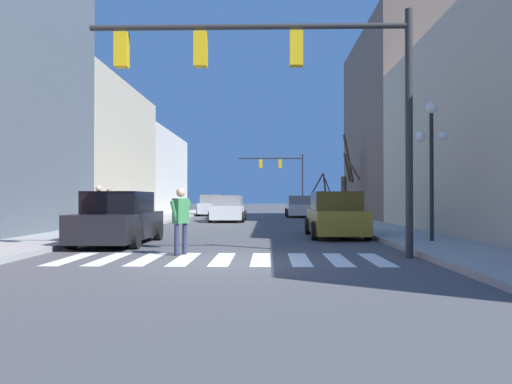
{
  "coord_description": "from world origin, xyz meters",
  "views": [
    {
      "loc": [
        1.06,
        -11.1,
        1.44
      ],
      "look_at": [
        0.06,
        31.88,
        1.97
      ],
      "focal_mm": 35.0,
      "sensor_mm": 36.0,
      "label": 1
    }
  ],
  "objects": [
    {
      "name": "ground_plane",
      "position": [
        0.0,
        0.0,
        0.0
      ],
      "size": [
        240.0,
        240.0,
        0.0
      ],
      "primitive_type": "plane",
      "color": "#4C4C4F"
    },
    {
      "name": "street_tree_right_near",
      "position": [
        5.61,
        29.85,
        1.65
      ],
      "size": [
        1.54,
        2.1,
        3.37
      ],
      "color": "#473828",
      "rests_on": "sidewalk_right"
    },
    {
      "name": "pedestrian_on_left_sidewalk",
      "position": [
        -5.78,
        8.87,
        1.22
      ],
      "size": [
        0.29,
        0.78,
        1.8
      ],
      "rotation": [
        0.0,
        0.0,
        4.58
      ],
      "color": "black",
      "rests_on": "sidewalk_left"
    },
    {
      "name": "car_parked_left_near",
      "position": [
        -3.58,
        4.38,
        0.77
      ],
      "size": [
        2.02,
        4.79,
        1.64
      ],
      "rotation": [
        0.0,
        0.0,
        1.57
      ],
      "color": "black",
      "rests_on": "ground_plane"
    },
    {
      "name": "pedestrian_crossing_street",
      "position": [
        -1.14,
        1.46,
        1.0
      ],
      "size": [
        0.48,
        0.65,
        1.69
      ],
      "rotation": [
        0.0,
        0.0,
        4.12
      ],
      "color": "#282D47",
      "rests_on": "ground_plane"
    },
    {
      "name": "car_driving_away_lane",
      "position": [
        -3.56,
        29.87,
        0.8
      ],
      "size": [
        2.07,
        4.23,
        1.72
      ],
      "rotation": [
        0.0,
        0.0,
        1.57
      ],
      "color": "silver",
      "rests_on": "ground_plane"
    },
    {
      "name": "pedestrian_near_right_corner",
      "position": [
        -5.44,
        9.19,
        1.14
      ],
      "size": [
        0.23,
        0.72,
        1.68
      ],
      "rotation": [
        0.0,
        0.0,
        1.54
      ],
      "color": "black",
      "rests_on": "sidewalk_left"
    },
    {
      "name": "sidewalk_right",
      "position": [
        6.0,
        0.0,
        0.07
      ],
      "size": [
        2.56,
        90.0,
        0.15
      ],
      "color": "#9E9E99",
      "rests_on": "ground_plane"
    },
    {
      "name": "car_parked_left_mid",
      "position": [
        3.52,
        27.09,
        0.76
      ],
      "size": [
        2.16,
        4.74,
        1.62
      ],
      "rotation": [
        0.0,
        0.0,
        1.57
      ],
      "color": "silver",
      "rests_on": "ground_plane"
    },
    {
      "name": "car_parked_right_mid",
      "position": [
        3.57,
        7.43,
        0.78
      ],
      "size": [
        2.04,
        4.52,
        1.67
      ],
      "rotation": [
        0.0,
        0.0,
        1.57
      ],
      "color": "#A38423",
      "rests_on": "ground_plane"
    },
    {
      "name": "crosswalk_stripes",
      "position": [
        -0.0,
        0.63,
        0.0
      ],
      "size": [
        7.65,
        2.6,
        0.01
      ],
      "color": "white",
      "rests_on": "ground_plane"
    },
    {
      "name": "street_lamp_right_corner",
      "position": [
        6.02,
        4.09,
        3.13
      ],
      "size": [
        0.95,
        0.36,
        4.21
      ],
      "color": "black",
      "rests_on": "sidewalk_right"
    },
    {
      "name": "traffic_signal_far",
      "position": [
        2.6,
        37.35,
        4.15
      ],
      "size": [
        6.35,
        0.28,
        5.72
      ],
      "color": "#2D2D2D",
      "rests_on": "ground_plane"
    },
    {
      "name": "street_tree_left_near",
      "position": [
        6.14,
        21.49,
        2.28
      ],
      "size": [
        1.1,
        2.36,
        5.46
      ],
      "color": "brown",
      "rests_on": "sidewalk_right"
    },
    {
      "name": "traffic_signal_near",
      "position": [
        1.5,
        0.97,
        4.51
      ],
      "size": [
        7.85,
        0.28,
        6.01
      ],
      "color": "#2D2D2D",
      "rests_on": "ground_plane"
    },
    {
      "name": "building_row_right",
      "position": [
        10.28,
        14.08,
        5.03
      ],
      "size": [
        6.0,
        35.57,
        12.42
      ],
      "color": "#BCB299",
      "rests_on": "ground_plane"
    },
    {
      "name": "building_row_left",
      "position": [
        -10.28,
        15.51,
        4.75
      ],
      "size": [
        6.0,
        46.37,
        13.19
      ],
      "color": "#934C3D",
      "rests_on": "ground_plane"
    },
    {
      "name": "car_parked_right_far",
      "position": [
        -1.36,
        19.45,
        0.75
      ],
      "size": [
        2.11,
        4.39,
        1.6
      ],
      "rotation": [
        0.0,
        0.0,
        -1.57
      ],
      "color": "white",
      "rests_on": "ground_plane"
    }
  ]
}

